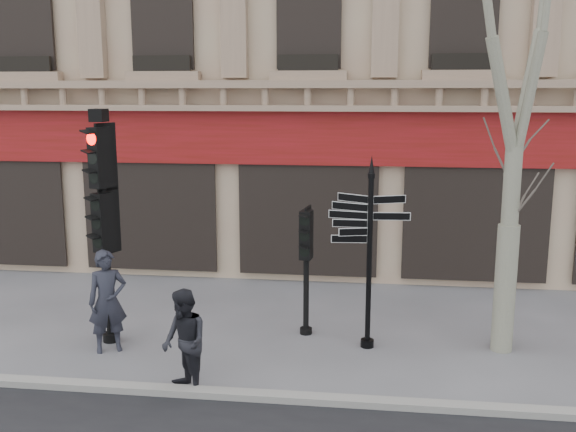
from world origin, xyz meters
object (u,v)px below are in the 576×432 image
(traffic_signal_main, at_px, (103,198))
(fingerpost, at_px, (370,221))
(pedestrian_b, at_px, (184,342))
(traffic_signal_secondary, at_px, (306,248))
(pedestrian_a, at_px, (108,301))

(traffic_signal_main, bearing_deg, fingerpost, 26.33)
(traffic_signal_main, height_order, pedestrian_b, traffic_signal_main)
(traffic_signal_secondary, distance_m, pedestrian_a, 3.80)
(pedestrian_a, relative_size, pedestrian_b, 1.13)
(fingerpost, bearing_deg, traffic_signal_secondary, 162.38)
(traffic_signal_main, bearing_deg, traffic_signal_secondary, 35.46)
(traffic_signal_main, xyz_separation_m, pedestrian_b, (2.01, -1.89, -1.93))
(traffic_signal_main, height_order, traffic_signal_secondary, traffic_signal_main)
(traffic_signal_main, height_order, pedestrian_a, traffic_signal_main)
(traffic_signal_main, relative_size, pedestrian_a, 2.31)
(fingerpost, distance_m, traffic_signal_secondary, 1.47)
(fingerpost, bearing_deg, pedestrian_a, -165.16)
(traffic_signal_main, distance_m, traffic_signal_secondary, 3.89)
(traffic_signal_secondary, bearing_deg, pedestrian_a, -152.60)
(traffic_signal_secondary, relative_size, pedestrian_b, 1.47)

